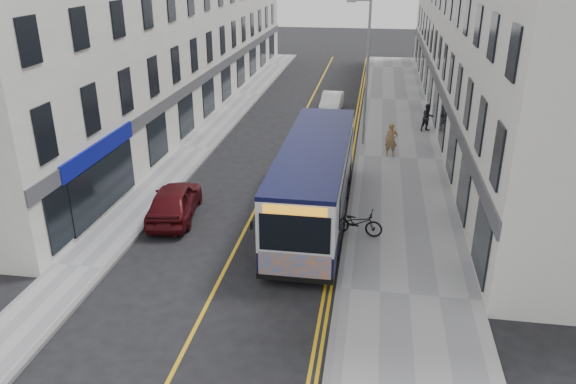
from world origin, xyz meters
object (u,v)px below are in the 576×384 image
(car_white, at_px, (332,102))
(bicycle, at_px, (357,222))
(streetlamp, at_px, (366,69))
(city_bus, at_px, (315,178))
(car_maroon, at_px, (174,201))
(pedestrian_near, at_px, (391,140))
(pedestrian_far, at_px, (428,118))

(car_white, bearing_deg, bicycle, -80.22)
(streetlamp, distance_m, bicycle, 11.94)
(city_bus, distance_m, car_white, 17.42)
(car_white, relative_size, car_maroon, 0.89)
(pedestrian_near, bearing_deg, bicycle, -104.75)
(pedestrian_near, distance_m, pedestrian_far, 5.56)
(bicycle, distance_m, pedestrian_near, 9.57)
(car_maroon, bearing_deg, city_bus, -179.01)
(bicycle, xyz_separation_m, car_maroon, (-7.52, 0.62, 0.10))
(bicycle, bearing_deg, streetlamp, 9.48)
(pedestrian_far, relative_size, car_maroon, 0.38)
(streetlamp, xyz_separation_m, bicycle, (0.23, -11.33, -3.75))
(pedestrian_near, relative_size, pedestrian_far, 1.07)
(streetlamp, bearing_deg, car_white, 107.51)
(city_bus, relative_size, car_white, 2.87)
(bicycle, xyz_separation_m, car_white, (-2.60, 18.84, 0.00))
(car_maroon, bearing_deg, bicycle, 167.66)
(pedestrian_near, distance_m, car_white, 10.18)
(streetlamp, height_order, bicycle, streetlamp)
(city_bus, distance_m, bicycle, 2.61)
(streetlamp, height_order, car_maroon, streetlamp)
(city_bus, height_order, car_maroon, city_bus)
(pedestrian_near, relative_size, car_maroon, 0.41)
(bicycle, height_order, car_maroon, car_maroon)
(pedestrian_near, distance_m, car_maroon, 12.54)
(streetlamp, xyz_separation_m, pedestrian_near, (1.59, -1.86, -3.37))
(city_bus, bearing_deg, pedestrian_near, 68.27)
(streetlamp, bearing_deg, pedestrian_near, -49.56)
(pedestrian_far, relative_size, car_white, 0.43)
(pedestrian_near, height_order, car_maroon, pedestrian_near)
(streetlamp, xyz_separation_m, car_maroon, (-7.29, -10.72, -3.64))
(car_white, bearing_deg, pedestrian_far, -32.72)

